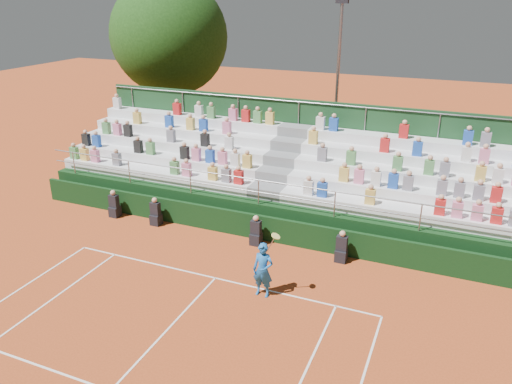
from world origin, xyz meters
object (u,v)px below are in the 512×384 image
at_px(tennis_player, 263,270).
at_px(tree_east, 166,36).
at_px(floodlight_mast, 338,74).
at_px(tree_west, 170,37).

height_order(tennis_player, tree_east, tree_east).
distance_m(tree_east, floodlight_mast, 11.51).
bearing_deg(tree_west, floodlight_mast, -6.35).
height_order(tree_east, floodlight_mast, tree_east).
bearing_deg(tree_east, floodlight_mast, -10.20).
distance_m(tree_west, floodlight_mast, 10.55).
distance_m(tennis_player, tree_east, 19.84).
height_order(tree_west, floodlight_mast, tree_west).
relative_size(tree_west, tree_east, 1.00).
xyz_separation_m(tennis_player, floodlight_mast, (-1.06, 12.53, 4.13)).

